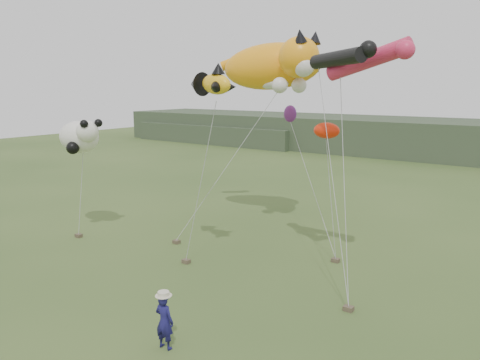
{
  "coord_description": "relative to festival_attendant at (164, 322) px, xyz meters",
  "views": [
    {
      "loc": [
        10.46,
        -10.32,
        7.61
      ],
      "look_at": [
        0.93,
        3.0,
        4.36
      ],
      "focal_mm": 35.0,
      "sensor_mm": 36.0,
      "label": 1
    }
  ],
  "objects": [
    {
      "name": "ground",
      "position": [
        -1.28,
        1.31,
        -0.85
      ],
      "size": [
        120.0,
        120.0,
        0.0
      ],
      "primitive_type": "plane",
      "color": "#385123",
      "rests_on": "ground"
    },
    {
      "name": "headland",
      "position": [
        -4.4,
        46.0,
        1.07
      ],
      "size": [
        90.0,
        13.0,
        4.0
      ],
      "color": "#2D3D28",
      "rests_on": "ground"
    },
    {
      "name": "cat_kite",
      "position": [
        -3.67,
        12.27,
        7.88
      ],
      "size": [
        7.04,
        4.13,
        3.01
      ],
      "color": "#FF9D13",
      "rests_on": "ground"
    },
    {
      "name": "panda_kite",
      "position": [
        -11.25,
        5.56,
        4.31
      ],
      "size": [
        2.87,
        1.85,
        1.78
      ],
      "color": "white",
      "rests_on": "ground"
    },
    {
      "name": "festival_attendant",
      "position": [
        0.0,
        0.0,
        0.0
      ],
      "size": [
        0.65,
        0.46,
        1.7
      ],
      "primitive_type": "imported",
      "rotation": [
        0.0,
        0.0,
        3.23
      ],
      "color": "#181552",
      "rests_on": "ground"
    },
    {
      "name": "misc_kites",
      "position": [
        -1.7,
        11.97,
        5.08
      ],
      "size": [
        6.14,
        6.55,
        1.11
      ],
      "color": "red",
      "rests_on": "ground"
    },
    {
      "name": "fish_kite",
      "position": [
        -2.88,
        5.72,
        6.92
      ],
      "size": [
        2.57,
        1.7,
        1.29
      ],
      "color": "yellow",
      "rests_on": "ground"
    },
    {
      "name": "tube_kites",
      "position": [
        2.42,
        8.11,
        7.84
      ],
      "size": [
        4.35,
        2.17,
        1.51
      ],
      "color": "black",
      "rests_on": "ground"
    },
    {
      "name": "sandbag_anchors",
      "position": [
        -3.35,
        6.48,
        -0.76
      ],
      "size": [
        14.91,
        4.73,
        0.17
      ],
      "color": "brown",
      "rests_on": "ground"
    }
  ]
}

